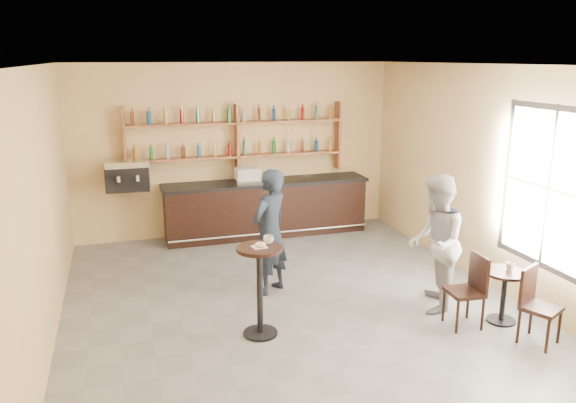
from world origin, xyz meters
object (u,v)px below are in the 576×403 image
object	(u,v)px
chair_south	(541,307)
espresso_machine	(128,175)
man_main	(270,232)
cafe_table	(503,296)
bar_counter	(266,208)
patron_second	(435,243)
pastry_case	(247,175)
pedestal_table	(260,291)
chair_west	(464,291)

from	to	relation	value
chair_south	espresso_machine	bearing A→B (deg)	104.78
man_main	cafe_table	size ratio (longest dim) A/B	2.61
espresso_machine	cafe_table	world-z (taller)	espresso_machine
man_main	chair_south	size ratio (longest dim) A/B	1.97
bar_counter	patron_second	world-z (taller)	patron_second
pastry_case	chair_south	distance (m)	5.58
chair_south	patron_second	world-z (taller)	patron_second
pedestal_table	chair_west	bearing A→B (deg)	-11.80
bar_counter	man_main	xyz separation A→B (m)	(-0.64, -2.62, 0.38)
pedestal_table	chair_south	size ratio (longest dim) A/B	1.23
man_main	cafe_table	world-z (taller)	man_main
cafe_table	man_main	bearing A→B (deg)	145.24
man_main	chair_west	distance (m)	2.71
pedestal_table	cafe_table	xyz separation A→B (m)	(3.04, -0.57, -0.22)
patron_second	pedestal_table	bearing A→B (deg)	-58.19
pastry_case	patron_second	bearing A→B (deg)	-73.97
bar_counter	cafe_table	xyz separation A→B (m)	(1.95, -4.41, -0.18)
bar_counter	chair_west	world-z (taller)	bar_counter
espresso_machine	patron_second	bearing A→B (deg)	-41.07
pedestal_table	patron_second	xyz separation A→B (m)	(2.40, 0.05, 0.35)
espresso_machine	cafe_table	bearing A→B (deg)	-40.91
pedestal_table	man_main	world-z (taller)	man_main
espresso_machine	cafe_table	distance (m)	6.32
bar_counter	man_main	bearing A→B (deg)	-103.68
pastry_case	cafe_table	bearing A→B (deg)	-70.02
chair_west	pastry_case	bearing A→B (deg)	-154.23
patron_second	pastry_case	bearing A→B (deg)	-125.91
pedestal_table	man_main	distance (m)	1.35
espresso_machine	cafe_table	xyz separation A→B (m)	(4.42, -4.41, -0.96)
man_main	chair_west	xyz separation A→B (m)	(2.03, -1.74, -0.43)
cafe_table	espresso_machine	bearing A→B (deg)	135.06
chair_south	patron_second	distance (m)	1.48
bar_counter	espresso_machine	world-z (taller)	espresso_machine
bar_counter	man_main	world-z (taller)	man_main
bar_counter	pastry_case	xyz separation A→B (m)	(-0.35, 0.00, 0.66)
pastry_case	man_main	distance (m)	2.65
bar_counter	espresso_machine	bearing A→B (deg)	180.00
chair_west	patron_second	world-z (taller)	patron_second
pedestal_table	man_main	xyz separation A→B (m)	(0.46, 1.22, 0.34)
cafe_table	chair_west	world-z (taller)	chair_west
bar_counter	cafe_table	world-z (taller)	bar_counter
man_main	bar_counter	bearing A→B (deg)	-140.21
chair_south	patron_second	xyz separation A→B (m)	(-0.70, 1.22, 0.46)
bar_counter	espresso_machine	size ratio (longest dim) A/B	5.29
bar_counter	pedestal_table	distance (m)	4.00
chair_west	chair_south	world-z (taller)	chair_west
man_main	cafe_table	bearing A→B (deg)	108.71
pedestal_table	chair_south	world-z (taller)	pedestal_table
espresso_machine	pastry_case	bearing A→B (deg)	4.03
patron_second	man_main	bearing A→B (deg)	-90.56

